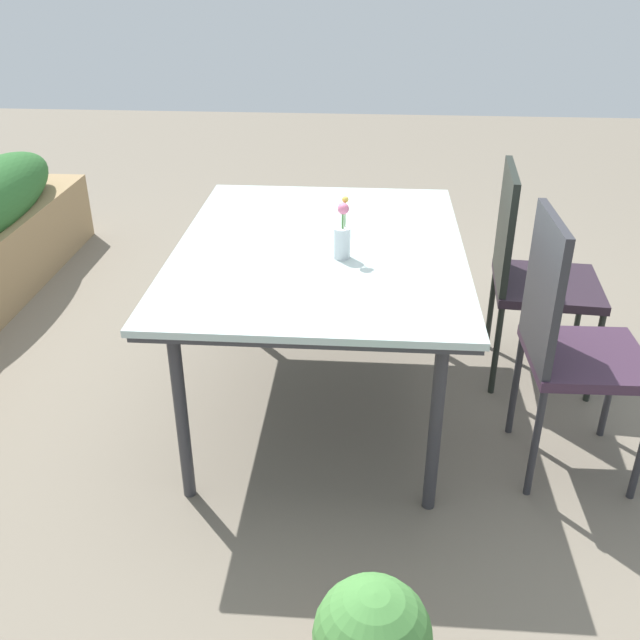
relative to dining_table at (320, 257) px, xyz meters
name	(u,v)px	position (x,y,z in m)	size (l,w,h in m)	color
ground_plane	(303,396)	(0.05, 0.08, -0.72)	(12.00, 12.00, 0.00)	#756B5B
dining_table	(320,257)	(0.00, 0.00, 0.00)	(1.51, 1.14, 0.77)	#B2C6C1
chair_near_left	(568,335)	(-0.34, -0.93, -0.14)	(0.43, 0.43, 1.03)	#3A2538
chair_near_right	(530,266)	(0.35, -0.92, -0.17)	(0.50, 0.50, 0.99)	#291D28
flower_vase	(342,236)	(-0.13, -0.09, 0.14)	(0.06, 0.06, 0.24)	silver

